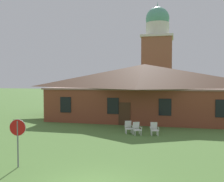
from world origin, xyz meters
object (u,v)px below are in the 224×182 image
(lawn_chair_near_door, at_px, (137,128))
(lawn_chair_left_end, at_px, (154,128))
(stop_sign, at_px, (18,133))
(lawn_chair_by_porch, at_px, (128,127))

(lawn_chair_near_door, distance_m, lawn_chair_left_end, 1.31)
(stop_sign, distance_m, lawn_chair_left_end, 10.49)
(stop_sign, relative_size, lawn_chair_near_door, 2.41)
(lawn_chair_by_porch, bearing_deg, stop_sign, -113.44)
(lawn_chair_by_porch, relative_size, lawn_chair_left_end, 1.00)
(stop_sign, height_order, lawn_chair_by_porch, stop_sign)
(lawn_chair_by_porch, height_order, lawn_chair_left_end, same)
(stop_sign, xyz_separation_m, lawn_chair_left_end, (5.82, 8.65, -1.14))
(lawn_chair_by_porch, xyz_separation_m, lawn_chair_near_door, (0.70, -0.38, 0.00))
(lawn_chair_by_porch, distance_m, lawn_chair_near_door, 0.79)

